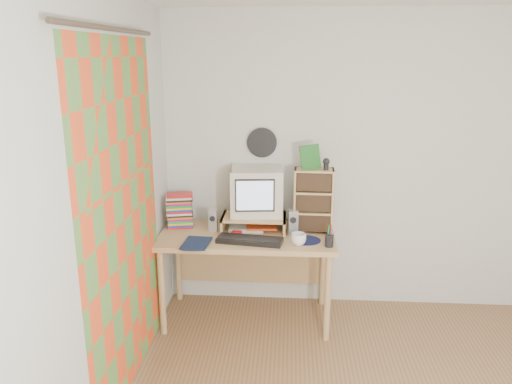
# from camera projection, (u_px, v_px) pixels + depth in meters

# --- Properties ---
(back_wall) EXTENTS (3.50, 0.00, 3.50)m
(back_wall) POSITION_uv_depth(u_px,v_px,m) (373.00, 165.00, 4.16)
(back_wall) COLOR silver
(back_wall) RESTS_ON floor
(left_wall) EXTENTS (0.00, 3.50, 3.50)m
(left_wall) POSITION_uv_depth(u_px,v_px,m) (86.00, 232.00, 2.59)
(left_wall) COLOR silver
(left_wall) RESTS_ON floor
(curtain) EXTENTS (0.00, 2.20, 2.20)m
(curtain) POSITION_uv_depth(u_px,v_px,m) (124.00, 221.00, 3.08)
(curtain) COLOR #EB4B21
(curtain) RESTS_ON left_wall
(wall_disc) EXTENTS (0.25, 0.02, 0.25)m
(wall_disc) POSITION_uv_depth(u_px,v_px,m) (262.00, 143.00, 4.15)
(wall_disc) COLOR black
(wall_disc) RESTS_ON back_wall
(desk) EXTENTS (1.40, 0.70, 0.75)m
(desk) POSITION_uv_depth(u_px,v_px,m) (248.00, 246.00, 4.10)
(desk) COLOR tan
(desk) RESTS_ON floor
(monitor_riser) EXTENTS (0.52, 0.30, 0.12)m
(monitor_riser) POSITION_uv_depth(u_px,v_px,m) (254.00, 219.00, 4.07)
(monitor_riser) COLOR tan
(monitor_riser) RESTS_ON desk
(crt_monitor) EXTENTS (0.44, 0.44, 0.38)m
(crt_monitor) POSITION_uv_depth(u_px,v_px,m) (256.00, 192.00, 4.06)
(crt_monitor) COLOR beige
(crt_monitor) RESTS_ON monitor_riser
(speaker_left) EXTENTS (0.07, 0.07, 0.18)m
(speaker_left) POSITION_uv_depth(u_px,v_px,m) (213.00, 220.00, 4.05)
(speaker_left) COLOR #9FA0A4
(speaker_left) RESTS_ON desk
(speaker_right) EXTENTS (0.08, 0.08, 0.20)m
(speaker_right) POSITION_uv_depth(u_px,v_px,m) (293.00, 222.00, 3.97)
(speaker_right) COLOR #9FA0A4
(speaker_right) RESTS_ON desk
(keyboard) EXTENTS (0.52, 0.24, 0.03)m
(keyboard) POSITION_uv_depth(u_px,v_px,m) (250.00, 240.00, 3.82)
(keyboard) COLOR black
(keyboard) RESTS_ON desk
(dvd_stack) EXTENTS (0.24, 0.19, 0.30)m
(dvd_stack) POSITION_uv_depth(u_px,v_px,m) (179.00, 209.00, 4.14)
(dvd_stack) COLOR brown
(dvd_stack) RESTS_ON desk
(cd_rack) EXTENTS (0.31, 0.17, 0.52)m
(cd_rack) POSITION_uv_depth(u_px,v_px,m) (313.00, 201.00, 3.99)
(cd_rack) COLOR tan
(cd_rack) RESTS_ON desk
(mug) EXTENTS (0.13, 0.13, 0.09)m
(mug) POSITION_uv_depth(u_px,v_px,m) (298.00, 239.00, 3.76)
(mug) COLOR white
(mug) RESTS_ON desk
(diary) EXTENTS (0.25, 0.19, 0.05)m
(diary) POSITION_uv_depth(u_px,v_px,m) (184.00, 241.00, 3.78)
(diary) COLOR #101D3D
(diary) RESTS_ON desk
(mousepad) EXTENTS (0.24, 0.24, 0.00)m
(mousepad) POSITION_uv_depth(u_px,v_px,m) (307.00, 240.00, 3.86)
(mousepad) COLOR #101538
(mousepad) RESTS_ON desk
(pen_cup) EXTENTS (0.07, 0.07, 0.13)m
(pen_cup) POSITION_uv_depth(u_px,v_px,m) (329.00, 238.00, 3.72)
(pen_cup) COLOR black
(pen_cup) RESTS_ON desk
(papers) EXTENTS (0.29, 0.22, 0.04)m
(papers) POSITION_uv_depth(u_px,v_px,m) (252.00, 227.00, 4.10)
(papers) COLOR silver
(papers) RESTS_ON desk
(red_box) EXTENTS (0.08, 0.05, 0.04)m
(red_box) POSITION_uv_depth(u_px,v_px,m) (237.00, 234.00, 3.95)
(red_box) COLOR red
(red_box) RESTS_ON desk
(game_box) EXTENTS (0.15, 0.05, 0.19)m
(game_box) POSITION_uv_depth(u_px,v_px,m) (310.00, 157.00, 3.89)
(game_box) COLOR #195A1C
(game_box) RESTS_ON cd_rack
(webcam) EXTENTS (0.06, 0.06, 0.09)m
(webcam) POSITION_uv_depth(u_px,v_px,m) (326.00, 164.00, 3.88)
(webcam) COLOR black
(webcam) RESTS_ON cd_rack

